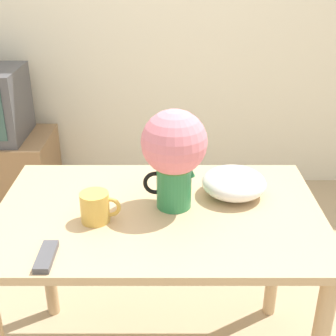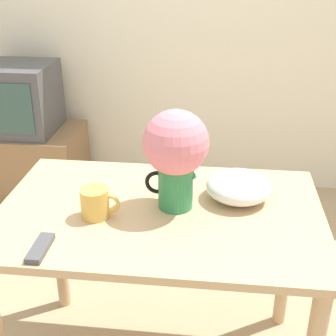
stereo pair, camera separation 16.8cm
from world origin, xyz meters
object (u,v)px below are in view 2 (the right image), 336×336
(coffee_mug, at_px, (96,203))
(white_bowl, at_px, (239,187))
(flower_vase, at_px, (176,152))
(tv_set, at_px, (19,98))

(coffee_mug, bearing_deg, white_bowl, 20.35)
(white_bowl, bearing_deg, coffee_mug, -159.65)
(flower_vase, relative_size, tv_set, 0.80)
(flower_vase, height_order, coffee_mug, flower_vase)
(coffee_mug, relative_size, tv_set, 0.30)
(coffee_mug, xyz_separation_m, tv_set, (-0.94, 1.53, -0.11))
(flower_vase, distance_m, white_bowl, 0.30)
(flower_vase, bearing_deg, tv_set, 130.33)
(coffee_mug, xyz_separation_m, white_bowl, (0.51, 0.19, -0.00))
(flower_vase, distance_m, tv_set, 1.89)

